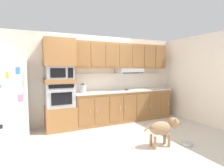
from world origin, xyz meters
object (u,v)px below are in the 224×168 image
at_px(screwdriver, 127,90).
at_px(electric_kettle, 83,89).
at_px(refrigerator, 9,99).
at_px(dog_food_bowl, 188,144).
at_px(built_in_oven, 60,95).
at_px(dog, 163,128).
at_px(microwave, 59,73).

height_order(screwdriver, electric_kettle, electric_kettle).
height_order(refrigerator, dog_food_bowl, refrigerator).
distance_m(built_in_oven, dog_food_bowl, 3.16).
bearing_deg(dog_food_bowl, dog, 157.94).
bearing_deg(electric_kettle, dog, -59.51).
relative_size(dog, dog_food_bowl, 4.38).
relative_size(screwdriver, electric_kettle, 0.70).
xyz_separation_m(refrigerator, dog, (2.82, -1.87, -0.50)).
xyz_separation_m(refrigerator, microwave, (1.12, 0.07, 0.58)).
distance_m(refrigerator, dog, 3.42).
xyz_separation_m(refrigerator, electric_kettle, (1.71, 0.02, 0.15)).
height_order(refrigerator, screwdriver, refrigerator).
xyz_separation_m(refrigerator, built_in_oven, (1.12, 0.07, 0.02)).
distance_m(electric_kettle, dog_food_bowl, 2.80).
height_order(built_in_oven, dog_food_bowl, built_in_oven).
bearing_deg(refrigerator, microwave, 3.46).
bearing_deg(dog, built_in_oven, 136.38).
distance_m(built_in_oven, screwdriver, 1.92).
bearing_deg(dog_food_bowl, built_in_oven, 135.66).
xyz_separation_m(screwdriver, electric_kettle, (-1.33, -0.00, 0.10)).
relative_size(built_in_oven, microwave, 1.09).
bearing_deg(built_in_oven, dog, -48.67).
relative_size(built_in_oven, dog_food_bowl, 3.50).
xyz_separation_m(microwave, electric_kettle, (0.59, -0.05, -0.43)).
height_order(refrigerator, electric_kettle, refrigerator).
height_order(built_in_oven, electric_kettle, built_in_oven).
bearing_deg(dog, microwave, 136.38).
bearing_deg(electric_kettle, microwave, 175.42).
xyz_separation_m(built_in_oven, screwdriver, (1.92, -0.05, 0.03)).
bearing_deg(screwdriver, refrigerator, -179.60).
bearing_deg(microwave, electric_kettle, -4.58).
distance_m(screwdriver, dog, 1.98).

